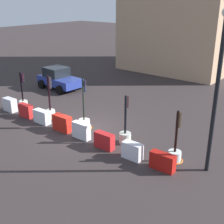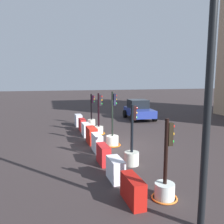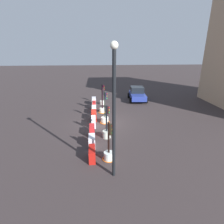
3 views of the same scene
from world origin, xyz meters
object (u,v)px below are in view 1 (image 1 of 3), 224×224
(traffic_light_2, at_px, (84,122))
(construction_barrier_3, at_px, (62,123))
(traffic_light_4, at_px, (175,151))
(construction_barrier_5, at_px, (104,141))
(car_blue_estate, at_px, (59,78))
(construction_barrier_7, at_px, (163,162))
(construction_barrier_2, at_px, (42,117))
(traffic_light_1, at_px, (50,110))
(construction_barrier_4, at_px, (81,131))
(traffic_light_0, at_px, (23,100))
(construction_barrier_6, at_px, (132,151))
(street_lamp_post, at_px, (217,85))
(construction_barrier_0, at_px, (10,105))
(traffic_light_3, at_px, (125,134))
(construction_barrier_1, at_px, (26,111))

(traffic_light_2, xyz_separation_m, construction_barrier_3, (-0.74, -1.01, 0.04))
(traffic_light_4, height_order, construction_barrier_5, traffic_light_4)
(traffic_light_2, height_order, car_blue_estate, traffic_light_2)
(construction_barrier_3, bearing_deg, construction_barrier_7, 0.01)
(construction_barrier_2, bearing_deg, traffic_light_1, 107.93)
(construction_barrier_4, relative_size, construction_barrier_7, 0.93)
(construction_barrier_3, distance_m, construction_barrier_7, 6.48)
(traffic_light_0, distance_m, construction_barrier_3, 5.11)
(construction_barrier_7, bearing_deg, traffic_light_0, 175.34)
(construction_barrier_7, bearing_deg, construction_barrier_2, -179.85)
(traffic_light_0, distance_m, construction_barrier_6, 9.97)
(traffic_light_0, distance_m, construction_barrier_2, 3.38)
(traffic_light_0, xyz_separation_m, construction_barrier_3, (5.02, -0.94, -0.06))
(construction_barrier_5, bearing_deg, car_blue_estate, 150.14)
(construction_barrier_3, bearing_deg, traffic_light_1, 157.25)
(traffic_light_4, distance_m, car_blue_estate, 13.82)
(street_lamp_post, bearing_deg, construction_barrier_4, -169.58)
(construction_barrier_0, height_order, construction_barrier_6, construction_barrier_0)
(traffic_light_1, bearing_deg, construction_barrier_0, -162.28)
(car_blue_estate, bearing_deg, construction_barrier_7, -22.92)
(construction_barrier_0, bearing_deg, construction_barrier_3, 0.91)
(traffic_light_2, relative_size, construction_barrier_4, 2.75)
(traffic_light_4, relative_size, construction_barrier_0, 2.53)
(construction_barrier_2, height_order, street_lamp_post, street_lamp_post)
(traffic_light_1, height_order, construction_barrier_6, traffic_light_1)
(construction_barrier_5, relative_size, construction_barrier_6, 1.08)
(traffic_light_1, height_order, construction_barrier_7, traffic_light_1)
(traffic_light_2, height_order, construction_barrier_0, traffic_light_2)
(construction_barrier_0, xyz_separation_m, construction_barrier_4, (6.55, 0.07, 0.00))
(traffic_light_3, xyz_separation_m, street_lamp_post, (4.34, 0.16, 3.34))
(traffic_light_3, xyz_separation_m, construction_barrier_4, (-2.15, -1.03, -0.09))
(traffic_light_1, bearing_deg, street_lamp_post, 1.79)
(traffic_light_4, height_order, construction_barrier_7, traffic_light_4)
(traffic_light_0, bearing_deg, traffic_light_1, -1.38)
(construction_barrier_6, bearing_deg, construction_barrier_4, 179.21)
(construction_barrier_0, bearing_deg, traffic_light_3, 7.23)
(construction_barrier_6, bearing_deg, traffic_light_4, 33.48)
(construction_barrier_1, bearing_deg, traffic_light_4, 6.09)
(construction_barrier_0, height_order, construction_barrier_5, construction_barrier_0)
(traffic_light_2, height_order, traffic_light_3, traffic_light_2)
(traffic_light_3, distance_m, construction_barrier_7, 2.99)
(traffic_light_0, height_order, construction_barrier_3, traffic_light_0)
(traffic_light_1, height_order, traffic_light_4, traffic_light_1)
(construction_barrier_1, bearing_deg, construction_barrier_7, 0.19)
(traffic_light_0, bearing_deg, construction_barrier_2, -16.50)
(construction_barrier_6, bearing_deg, car_blue_estate, 154.07)
(street_lamp_post, bearing_deg, traffic_light_4, -173.68)
(traffic_light_2, height_order, construction_barrier_5, traffic_light_2)
(construction_barrier_5, relative_size, car_blue_estate, 0.26)
(construction_barrier_6, bearing_deg, construction_barrier_5, -178.73)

